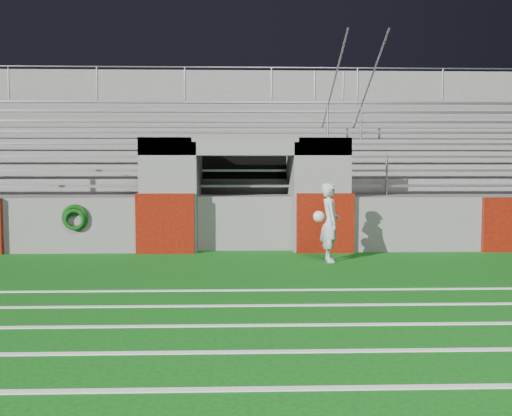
{
  "coord_description": "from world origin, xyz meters",
  "views": [
    {
      "loc": [
        -0.16,
        -9.8,
        1.91
      ],
      "look_at": [
        0.2,
        1.8,
        1.1
      ],
      "focal_mm": 40.0,
      "sensor_mm": 36.0,
      "label": 1
    }
  ],
  "objects": [
    {
      "name": "ground",
      "position": [
        0.0,
        0.0,
        0.0
      ],
      "size": [
        90.0,
        90.0,
        0.0
      ],
      "primitive_type": "plane",
      "color": "#0D4E0F",
      "rests_on": "ground"
    },
    {
      "name": "field_markings",
      "position": [
        0.0,
        -5.0,
        0.01
      ],
      "size": [
        28.0,
        8.09,
        0.01
      ],
      "color": "white",
      "rests_on": "ground"
    },
    {
      "name": "stadium_structure",
      "position": [
        0.0,
        7.97,
        1.49
      ],
      "size": [
        26.0,
        8.48,
        5.42
      ],
      "color": "#5F5C5A",
      "rests_on": "ground"
    },
    {
      "name": "goalkeeper_with_ball",
      "position": [
        1.7,
        1.74,
        0.81
      ],
      "size": [
        0.56,
        0.59,
        1.62
      ],
      "color": "#ABB0B5",
      "rests_on": "ground"
    },
    {
      "name": "hose_coil",
      "position": [
        -3.8,
        2.93,
        0.8
      ],
      "size": [
        0.59,
        0.15,
        0.59
      ],
      "color": "#0B390B",
      "rests_on": "ground"
    }
  ]
}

